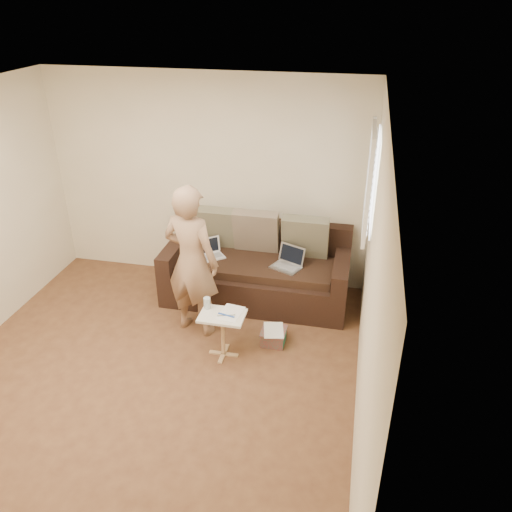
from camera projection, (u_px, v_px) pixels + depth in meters
The scene contains 17 objects.
floor at pixel (145, 385), 4.90m from camera, with size 4.50×4.50×0.00m, color #52301E.
ceiling at pixel (108, 112), 3.69m from camera, with size 4.50×4.50×0.00m, color white.
wall_back at pixel (207, 181), 6.24m from camera, with size 4.00×4.00×0.00m, color beige.
wall_right at pixel (370, 295), 3.92m from camera, with size 4.50×4.50×0.00m, color beige.
window_blinds at pixel (371, 181), 5.04m from camera, with size 0.12×0.88×1.08m, color white, non-canonical shape.
sofa at pixel (256, 267), 6.10m from camera, with size 2.20×0.95×0.85m, color black, non-canonical shape.
pillow_left at pixel (213, 227), 6.25m from camera, with size 0.55×0.14×0.55m, color #635D48, non-canonical shape.
pillow_mid at pixel (256, 231), 6.14m from camera, with size 0.55×0.14×0.55m, color #756554, non-canonical shape.
pillow_right at pixel (305, 237), 6.00m from camera, with size 0.55×0.14×0.55m, color #635D48, non-canonical shape.
laptop_silver at pixel (286, 268), 5.89m from camera, with size 0.33×0.24×0.22m, color #B7BABC, non-canonical shape.
laptop_white at pixel (212, 258), 6.12m from camera, with size 0.30×0.21×0.21m, color white, non-canonical shape.
person at pixel (192, 262), 5.33m from camera, with size 0.62×0.42×1.71m, color #906B4E.
side_table at pixel (223, 335), 5.20m from camera, with size 0.46×0.32×0.50m, color silver, non-canonical shape.
drinking_glass at pixel (207, 303), 5.16m from camera, with size 0.07×0.07×0.12m, color silver, non-canonical shape.
scissors at pixel (226, 315), 5.06m from camera, with size 0.18×0.10×0.02m, color silver, non-canonical shape.
paper_on_table at pixel (231, 313), 5.11m from camera, with size 0.21×0.30×0.00m, color white, non-canonical shape.
striped_box at pixel (274, 336), 5.46m from camera, with size 0.26×0.26×0.17m, color red, non-canonical shape.
Camera 1 is at (1.84, -3.44, 3.40)m, focal length 35.62 mm.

